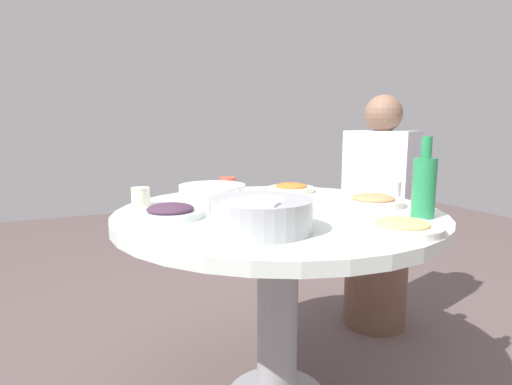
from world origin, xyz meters
The scene contains 13 objects.
round_dining_table centered at (0.00, 0.00, 0.63)m, with size 1.17×1.17×0.77m.
rice_bowl centered at (0.19, 0.25, 0.82)m, with size 0.30×0.30×0.10m.
soup_bowl centered at (0.16, -0.27, 0.80)m, with size 0.27×0.27×0.07m.
dish_tofu_braise centered at (-0.25, -0.34, 0.79)m, with size 0.21×0.21×0.04m.
dish_eggplant centered at (0.38, -0.04, 0.79)m, with size 0.22×0.22×0.05m.
dish_shrimp centered at (-0.37, 0.08, 0.79)m, with size 0.23×0.23×0.04m.
dish_noodles centered at (-0.18, 0.43, 0.79)m, with size 0.23×0.23×0.04m.
green_bottle centered at (-0.38, 0.31, 0.88)m, with size 0.07×0.07×0.27m.
tea_cup_near centered at (0.00, -0.51, 0.80)m, with size 0.08×0.08×0.06m, color #C14F3B.
tea_cup_far centered at (-0.54, -0.01, 0.81)m, with size 0.06×0.06×0.07m, color white.
tea_cup_side centered at (0.44, -0.29, 0.81)m, with size 0.07×0.07×0.07m, color beige.
stool_for_diner_left centered at (-0.79, -0.37, 0.23)m, with size 0.33×0.33×0.47m, color brown.
diner_left centered at (-0.79, -0.37, 0.78)m, with size 0.44×0.43×0.76m.
Camera 1 is at (0.70, 1.32, 1.08)m, focal length 29.47 mm.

